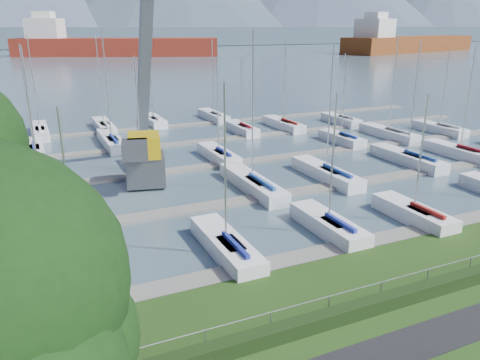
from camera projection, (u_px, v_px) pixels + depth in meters
path at (390, 352)px, 19.33m from camera, size 160.00×2.00×0.04m
water at (46, 52)px, 246.82m from camera, size 800.00×540.00×0.20m
hedge at (351, 312)px, 21.47m from camera, size 80.00×0.70×0.70m
fence at (347, 291)px, 21.55m from camera, size 80.00×0.04×0.04m
foothill at (39, 37)px, 305.32m from camera, size 900.00×80.00×12.00m
docks at (179, 170)px, 44.47m from camera, size 90.00×41.60×0.25m
crane at (144, 118)px, 39.88m from camera, size 4.98×13.42×22.35m
cargo_ship_mid at (109, 47)px, 213.05m from camera, size 90.81×49.22×21.50m
cargo_ship_east at (407, 44)px, 242.97m from camera, size 96.14×41.90×21.50m
sailboat_fleet at (126, 110)px, 43.51m from camera, size 75.63×48.78×13.30m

